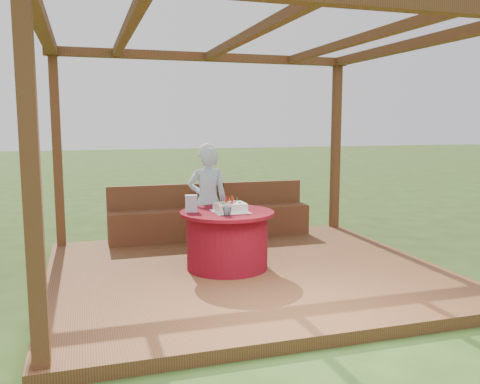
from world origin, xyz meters
name	(u,v)px	position (x,y,z in m)	size (l,w,h in m)	color
ground	(246,278)	(0.00, 0.00, 0.00)	(60.00, 60.00, 0.00)	#284316
deck	(246,273)	(0.00, 0.00, 0.06)	(4.50, 4.00, 0.12)	brown
pergola	(247,71)	(0.00, 0.00, 2.41)	(4.50, 4.00, 2.72)	brown
bench	(211,220)	(0.00, 1.72, 0.38)	(3.00, 0.42, 0.80)	brown
table	(227,239)	(-0.21, 0.09, 0.47)	(1.10, 1.10, 0.68)	maroon
chair	(213,211)	(-0.05, 1.37, 0.58)	(0.44, 0.44, 0.85)	#392512
elderly_woman	(208,199)	(-0.27, 0.78, 0.85)	(0.55, 0.40, 1.45)	#9CC9E8
birthday_cake	(230,207)	(-0.18, 0.05, 0.86)	(0.40, 0.40, 0.18)	white
gift_bag	(191,203)	(-0.61, 0.18, 0.90)	(0.14, 0.09, 0.20)	#E896D5
drinking_glass	(227,212)	(-0.29, -0.20, 0.85)	(0.11, 0.11, 0.10)	silver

